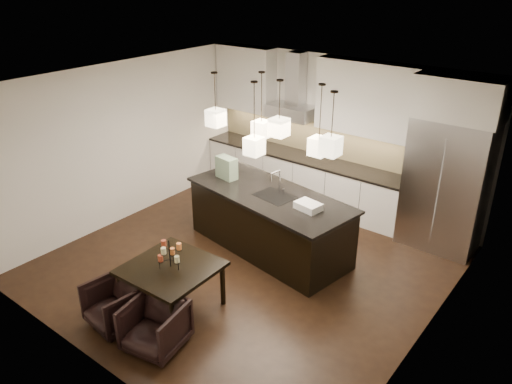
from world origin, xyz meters
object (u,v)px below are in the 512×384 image
Objects in this scene: refrigerator at (446,185)px; island_body at (269,222)px; armchair_left at (115,304)px; armchair_right at (155,326)px; dining_table at (173,287)px.

refrigerator is 0.80× the size of island_body.
island_body is at bearing 87.82° from armchair_left.
island_body is (-2.12, -1.81, -0.60)m from refrigerator.
armchair_right is at bearing 8.65° from armchair_left.
dining_table is (-0.08, -2.05, -0.14)m from island_body.
armchair_right is (0.30, -2.70, -0.16)m from island_body.
island_body reaches higher than armchair_left.
armchair_left is at bearing -119.03° from dining_table.
refrigerator is at bearing 58.51° from dining_table.
armchair_left is (-0.35, -0.68, -0.03)m from dining_table.
refrigerator reaches higher than dining_table.
dining_table is at bearing -119.66° from refrigerator.
refrigerator is 1.94× the size of dining_table.
refrigerator is 3.23× the size of armchair_left.
island_body reaches higher than dining_table.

